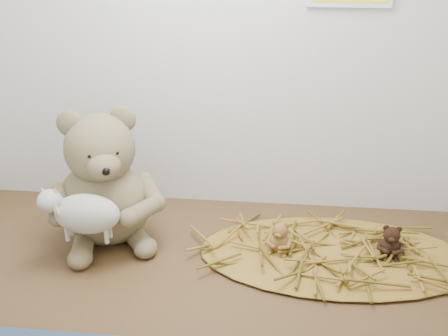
% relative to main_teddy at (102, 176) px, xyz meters
% --- Properties ---
extents(alcove_shell, '(1.20, 0.60, 0.90)m').
position_rel_main_teddy_xyz_m(alcove_shell, '(0.21, 0.01, 0.30)').
color(alcove_shell, '#462B18').
rests_on(alcove_shell, ground).
extents(straw_bed, '(0.57, 0.33, 0.01)m').
position_rel_main_teddy_xyz_m(straw_bed, '(0.50, -0.02, -0.14)').
color(straw_bed, olive).
rests_on(straw_bed, shelf_floor).
extents(main_teddy, '(0.33, 0.33, 0.30)m').
position_rel_main_teddy_xyz_m(main_teddy, '(0.00, 0.00, 0.00)').
color(main_teddy, olive).
rests_on(main_teddy, shelf_floor).
extents(toy_lamb, '(0.18, 0.11, 0.11)m').
position_rel_main_teddy_xyz_m(toy_lamb, '(0.00, -0.11, -0.03)').
color(toy_lamb, '#BCB5A9').
rests_on(toy_lamb, main_teddy).
extents(mini_teddy_tan, '(0.07, 0.07, 0.07)m').
position_rel_main_teddy_xyz_m(mini_teddy_tan, '(0.38, -0.03, -0.11)').
color(mini_teddy_tan, olive).
rests_on(mini_teddy_tan, straw_bed).
extents(mini_teddy_brown, '(0.07, 0.07, 0.07)m').
position_rel_main_teddy_xyz_m(mini_teddy_brown, '(0.61, -0.02, -0.10)').
color(mini_teddy_brown, black).
rests_on(mini_teddy_brown, straw_bed).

